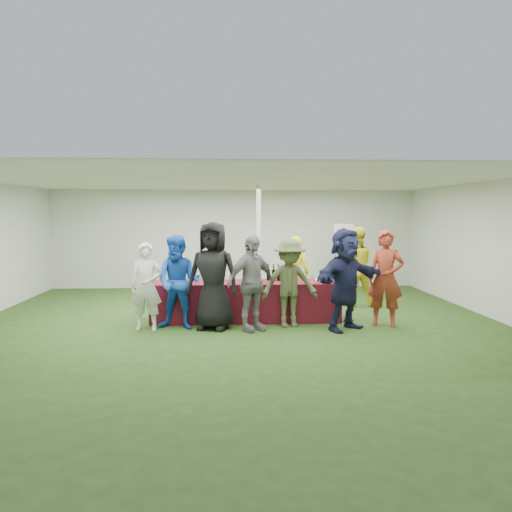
{
  "coord_description": "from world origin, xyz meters",
  "views": [
    {
      "loc": [
        -0.17,
        -9.82,
        2.08
      ],
      "look_at": [
        0.36,
        -0.3,
        1.25
      ],
      "focal_mm": 35.0,
      "sensor_mm": 36.0,
      "label": 1
    }
  ],
  "objects": [
    {
      "name": "serving_table",
      "position": [
        0.16,
        -0.3,
        0.38
      ],
      "size": [
        3.6,
        0.8,
        0.75
      ],
      "primitive_type": "cube",
      "color": "maroon",
      "rests_on": "ground"
    },
    {
      "name": "wine_list_sign",
      "position": [
        2.7,
        2.42,
        1.32
      ],
      "size": [
        0.5,
        0.03,
        1.8
      ],
      "color": "slate",
      "rests_on": "ground"
    },
    {
      "name": "customer_2",
      "position": [
        -0.45,
        -0.98,
        0.96
      ],
      "size": [
        1.08,
        0.86,
        1.92
      ],
      "primitive_type": "imported",
      "rotation": [
        0.0,
        0.0,
        -0.29
      ],
      "color": "black",
      "rests_on": "ground"
    },
    {
      "name": "ground",
      "position": [
        0.0,
        0.0,
        0.0
      ],
      "size": [
        60.0,
        60.0,
        0.0
      ],
      "primitive_type": "plane",
      "color": "#284719",
      "rests_on": "ground"
    },
    {
      "name": "wine_glasses",
      "position": [
        -0.28,
        -0.54,
        0.86
      ],
      "size": [
        2.71,
        0.1,
        0.16
      ],
      "color": "silver",
      "rests_on": "serving_table"
    },
    {
      "name": "wine_bottles",
      "position": [
        0.78,
        -0.15,
        0.87
      ],
      "size": [
        0.8,
        0.15,
        0.32
      ],
      "color": "black",
      "rests_on": "serving_table"
    },
    {
      "name": "water_bottle",
      "position": [
        0.21,
        -0.22,
        0.85
      ],
      "size": [
        0.07,
        0.07,
        0.23
      ],
      "color": "silver",
      "rests_on": "serving_table"
    },
    {
      "name": "customer_1",
      "position": [
        -1.06,
        -0.92,
        0.84
      ],
      "size": [
        0.94,
        0.81,
        1.69
      ],
      "primitive_type": "imported",
      "rotation": [
        0.0,
        0.0,
        -0.23
      ],
      "color": "blue",
      "rests_on": "ground"
    },
    {
      "name": "tent",
      "position": [
        0.5,
        1.2,
        1.35
      ],
      "size": [
        10.0,
        10.0,
        10.0
      ],
      "color": "white",
      "rests_on": "ground"
    },
    {
      "name": "bar_towel",
      "position": [
        1.66,
        -0.25,
        0.77
      ],
      "size": [
        0.25,
        0.18,
        0.03
      ],
      "primitive_type": "cube",
      "color": "white",
      "rests_on": "serving_table"
    },
    {
      "name": "staff_pourer",
      "position": [
        1.28,
        0.82,
        0.79
      ],
      "size": [
        0.68,
        0.58,
        1.58
      ],
      "primitive_type": "imported",
      "rotation": [
        0.0,
        0.0,
        2.72
      ],
      "color": "yellow",
      "rests_on": "ground"
    },
    {
      "name": "customer_3",
      "position": [
        0.23,
        -1.16,
        0.85
      ],
      "size": [
        1.06,
        0.89,
        1.69
      ],
      "primitive_type": "imported",
      "rotation": [
        0.0,
        0.0,
        0.59
      ],
      "color": "slate",
      "rests_on": "ground"
    },
    {
      "name": "staff_back",
      "position": [
        2.65,
        1.06,
        0.88
      ],
      "size": [
        0.88,
        0.7,
        1.76
      ],
      "primitive_type": "imported",
      "rotation": [
        0.0,
        0.0,
        3.18
      ],
      "color": "yellow",
      "rests_on": "ground"
    },
    {
      "name": "customer_6",
      "position": [
        2.71,
        -0.9,
        0.88
      ],
      "size": [
        0.76,
        0.64,
        1.77
      ],
      "primitive_type": "imported",
      "rotation": [
        0.0,
        0.0,
        -0.41
      ],
      "color": "maroon",
      "rests_on": "ground"
    },
    {
      "name": "customer_0",
      "position": [
        -1.62,
        -0.99,
        0.78
      ],
      "size": [
        0.6,
        0.42,
        1.56
      ],
      "primitive_type": "imported",
      "rotation": [
        0.0,
        0.0,
        -0.08
      ],
      "color": "silver",
      "rests_on": "ground"
    },
    {
      "name": "customer_5",
      "position": [
        1.89,
        -1.18,
        0.91
      ],
      "size": [
        1.68,
        1.43,
        1.82
      ],
      "primitive_type": "imported",
      "rotation": [
        0.0,
        0.0,
        0.63
      ],
      "color": "#171B3A",
      "rests_on": "ground"
    },
    {
      "name": "customer_4",
      "position": [
        0.94,
        -0.88,
        0.8
      ],
      "size": [
        1.1,
        0.72,
        1.61
      ],
      "primitive_type": "imported",
      "rotation": [
        0.0,
        0.0,
        0.12
      ],
      "color": "#434F2A",
      "rests_on": "ground"
    },
    {
      "name": "dump_bucket",
      "position": [
        1.73,
        -0.52,
        0.84
      ],
      "size": [
        0.25,
        0.25,
        0.18
      ],
      "primitive_type": "cylinder",
      "color": "slate",
      "rests_on": "serving_table"
    }
  ]
}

